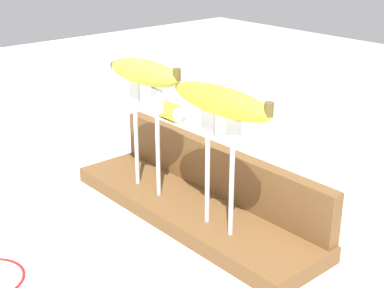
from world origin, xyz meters
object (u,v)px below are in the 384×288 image
fork_stand_right (220,162)px  banana_raised_left (144,72)px  banana_raised_right (221,101)px  banana_chunk_near (172,111)px  fork_fallen_near (361,193)px  fork_stand_left (146,128)px

fork_stand_right → banana_raised_left: size_ratio=1.11×
banana_raised_right → banana_chunk_near: banana_raised_right is taller
fork_fallen_near → banana_chunk_near: banana_chunk_near is taller
fork_stand_left → banana_raised_left: bearing=-173.7°
fork_stand_left → banana_chunk_near: 0.45m
banana_raised_left → banana_raised_right: size_ratio=0.84×
fork_fallen_near → banana_raised_left: bearing=-126.9°
fork_stand_left → fork_stand_right: (0.17, 0.00, -0.00)m
banana_raised_right → fork_fallen_near: bearing=80.2°
fork_stand_right → banana_raised_left: (-0.17, -0.00, 0.10)m
fork_stand_left → banana_raised_left: size_ratio=1.15×
banana_raised_right → banana_chunk_near: bearing=147.8°
banana_raised_right → banana_chunk_near: (-0.48, 0.30, -0.20)m
fork_fallen_near → fork_stand_right: bearing=-99.8°
banana_raised_left → banana_chunk_near: 0.48m
fork_stand_left → banana_raised_left: banana_raised_left is taller
banana_raised_right → fork_stand_right: bearing=-0.2°
fork_fallen_near → banana_raised_right: bearing=-99.8°
banana_raised_left → fork_fallen_near: 0.43m
banana_raised_right → fork_fallen_near: size_ratio=1.19×
fork_stand_right → banana_raised_right: (-0.00, 0.00, 0.09)m
fork_stand_right → banana_raised_left: bearing=-180.0°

